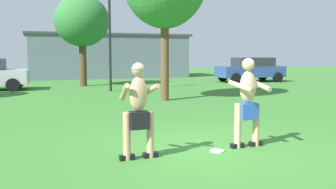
{
  "coord_description": "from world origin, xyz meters",
  "views": [
    {
      "loc": [
        -3.2,
        -6.27,
        1.8
      ],
      "look_at": [
        -0.44,
        1.36,
        0.92
      ],
      "focal_mm": 39.89,
      "sensor_mm": 36.0,
      "label": 1
    }
  ],
  "objects": [
    {
      "name": "tree_left_field",
      "position": [
        -0.56,
        15.16,
        3.61
      ],
      "size": [
        3.04,
        3.04,
        5.07
      ],
      "color": "#4C3823",
      "rests_on": "ground_plane"
    },
    {
      "name": "player_with_cap",
      "position": [
        -1.54,
        -0.19,
        0.91
      ],
      "size": [
        0.69,
        0.57,
        1.67
      ],
      "color": "black",
      "rests_on": "ground_plane"
    },
    {
      "name": "car_blue_mid_lot",
      "position": [
        10.15,
        14.8,
        0.82
      ],
      "size": [
        4.36,
        2.16,
        1.58
      ],
      "color": "#2D478C",
      "rests_on": "ground_plane"
    },
    {
      "name": "outbuilding_behind_lot",
      "position": [
        2.33,
        22.65,
        1.67
      ],
      "size": [
        12.22,
        4.49,
        3.32
      ],
      "color": "slate",
      "rests_on": "ground_plane"
    },
    {
      "name": "ground_plane",
      "position": [
        0.0,
        0.0,
        0.0
      ],
      "size": [
        80.0,
        80.0,
        0.0
      ],
      "primitive_type": "plane",
      "color": "#38752D"
    },
    {
      "name": "frisbee",
      "position": [
        -0.05,
        -0.23,
        0.01
      ],
      "size": [
        0.26,
        0.26,
        0.03
      ],
      "primitive_type": "cylinder",
      "color": "white",
      "rests_on": "ground_plane"
    },
    {
      "name": "player_in_blue",
      "position": [
        0.65,
        -0.11,
        0.91
      ],
      "size": [
        0.68,
        0.62,
        1.72
      ],
      "color": "black",
      "rests_on": "ground_plane"
    },
    {
      "name": "lamp_post",
      "position": [
        0.31,
        11.67,
        3.2
      ],
      "size": [
        0.6,
        0.24,
        5.15
      ],
      "color": "black",
      "rests_on": "ground_plane"
    }
  ]
}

